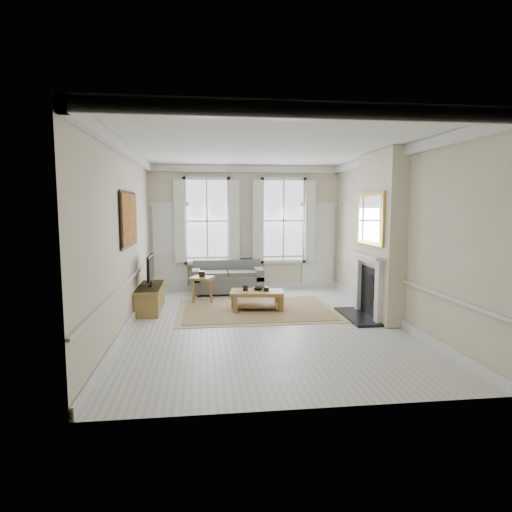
{
  "coord_description": "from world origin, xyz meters",
  "views": [
    {
      "loc": [
        -1.15,
        -8.13,
        2.29
      ],
      "look_at": [
        -0.05,
        0.78,
        1.25
      ],
      "focal_mm": 30.0,
      "sensor_mm": 36.0,
      "label": 1
    }
  ],
  "objects": [
    {
      "name": "bowl",
      "position": [
        0.06,
        1.21,
        0.47
      ],
      "size": [
        0.32,
        0.32,
        0.06
      ],
      "primitive_type": "imported",
      "rotation": [
        0.0,
        0.0,
        -0.33
      ],
      "color": "black",
      "rests_on": "coffee_table"
    },
    {
      "name": "ceiling",
      "position": [
        0.0,
        0.0,
        3.4
      ],
      "size": [
        7.2,
        7.2,
        0.0
      ],
      "primitive_type": "plane",
      "rotation": [
        3.14,
        0.0,
        0.0
      ],
      "color": "white",
      "rests_on": "back_wall"
    },
    {
      "name": "side_table",
      "position": [
        -1.2,
        2.1,
        0.5
      ],
      "size": [
        0.65,
        0.65,
        0.61
      ],
      "rotation": [
        0.0,
        0.0,
        -0.37
      ],
      "color": "brown",
      "rests_on": "floor"
    },
    {
      "name": "left_wall",
      "position": [
        -2.6,
        0.0,
        1.7
      ],
      "size": [
        0.0,
        7.2,
        7.2
      ],
      "primitive_type": "plane",
      "rotation": [
        1.57,
        0.0,
        1.57
      ],
      "color": "beige",
      "rests_on": "floor"
    },
    {
      "name": "painting",
      "position": [
        -2.56,
        0.3,
        2.05
      ],
      "size": [
        0.05,
        1.66,
        1.06
      ],
      "primitive_type": "cube",
      "color": "#B8761F",
      "rests_on": "left_wall"
    },
    {
      "name": "rug",
      "position": [
        0.01,
        1.11,
        0.01
      ],
      "size": [
        3.5,
        2.6,
        0.02
      ],
      "primitive_type": "cube",
      "color": "olive",
      "rests_on": "floor"
    },
    {
      "name": "right_wall",
      "position": [
        2.6,
        0.0,
        1.7
      ],
      "size": [
        0.0,
        7.2,
        7.2
      ],
      "primitive_type": "plane",
      "rotation": [
        1.57,
        0.0,
        -1.57
      ],
      "color": "beige",
      "rests_on": "floor"
    },
    {
      "name": "ceramic_pot_a",
      "position": [
        -0.24,
        1.16,
        0.49
      ],
      "size": [
        0.12,
        0.12,
        0.12
      ],
      "primitive_type": "cylinder",
      "color": "black",
      "rests_on": "coffee_table"
    },
    {
      "name": "hearth",
      "position": [
        2.0,
        0.2,
        0.03
      ],
      "size": [
        0.55,
        1.5,
        0.05
      ],
      "primitive_type": "cube",
      "color": "black",
      "rests_on": "floor"
    },
    {
      "name": "window_left",
      "position": [
        -1.05,
        3.55,
        1.9
      ],
      "size": [
        1.26,
        0.2,
        2.2
      ],
      "primitive_type": null,
      "color": "#B2BCC6",
      "rests_on": "back_wall"
    },
    {
      "name": "chimney_breast",
      "position": [
        2.43,
        0.2,
        1.7
      ],
      "size": [
        0.35,
        1.7,
        3.38
      ],
      "primitive_type": "cube",
      "color": "beige",
      "rests_on": "floor"
    },
    {
      "name": "coffee_table",
      "position": [
        0.01,
        1.11,
        0.35
      ],
      "size": [
        1.24,
        0.83,
        0.43
      ],
      "rotation": [
        0.0,
        0.0,
        -0.14
      ],
      "color": "brown",
      "rests_on": "rug"
    },
    {
      "name": "back_wall",
      "position": [
        0.0,
        3.6,
        1.7
      ],
      "size": [
        5.2,
        0.0,
        5.2
      ],
      "primitive_type": "plane",
      "rotation": [
        1.57,
        0.0,
        0.0
      ],
      "color": "beige",
      "rests_on": "floor"
    },
    {
      "name": "tv_stand",
      "position": [
        -2.34,
        1.38,
        0.27
      ],
      "size": [
        0.49,
        1.54,
        0.55
      ],
      "primitive_type": "cube",
      "color": "brown",
      "rests_on": "floor"
    },
    {
      "name": "door_left",
      "position": [
        -2.05,
        3.56,
        1.15
      ],
      "size": [
        0.9,
        0.08,
        2.3
      ],
      "primitive_type": "cube",
      "color": "silver",
      "rests_on": "floor"
    },
    {
      "name": "window_right",
      "position": [
        1.05,
        3.55,
        1.9
      ],
      "size": [
        1.26,
        0.2,
        2.2
      ],
      "primitive_type": null,
      "color": "#B2BCC6",
      "rests_on": "back_wall"
    },
    {
      "name": "floor",
      "position": [
        0.0,
        0.0,
        0.0
      ],
      "size": [
        7.2,
        7.2,
        0.0
      ],
      "primitive_type": "plane",
      "color": "#B7B5AD",
      "rests_on": "ground"
    },
    {
      "name": "tv",
      "position": [
        -2.32,
        1.38,
        0.94
      ],
      "size": [
        0.08,
        0.9,
        0.68
      ],
      "color": "black",
      "rests_on": "tv_stand"
    },
    {
      "name": "fireplace",
      "position": [
        2.2,
        0.2,
        0.73
      ],
      "size": [
        0.21,
        1.45,
        1.33
      ],
      "color": "silver",
      "rests_on": "floor"
    },
    {
      "name": "sofa",
      "position": [
        -0.53,
        3.11,
        0.36
      ],
      "size": [
        1.84,
        0.89,
        0.86
      ],
      "color": "#595957",
      "rests_on": "floor"
    },
    {
      "name": "door_right",
      "position": [
        2.05,
        3.56,
        1.15
      ],
      "size": [
        0.9,
        0.08,
        2.3
      ],
      "primitive_type": "cube",
      "color": "silver",
      "rests_on": "floor"
    },
    {
      "name": "mirror",
      "position": [
        2.21,
        0.2,
        2.05
      ],
      "size": [
        0.06,
        1.26,
        1.06
      ],
      "primitive_type": "cube",
      "color": "gold",
      "rests_on": "chimney_breast"
    },
    {
      "name": "ceramic_pot_b",
      "position": [
        0.21,
        1.06,
        0.48
      ],
      "size": [
        0.13,
        0.13,
        0.09
      ],
      "primitive_type": "cylinder",
      "color": "black",
      "rests_on": "coffee_table"
    }
  ]
}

